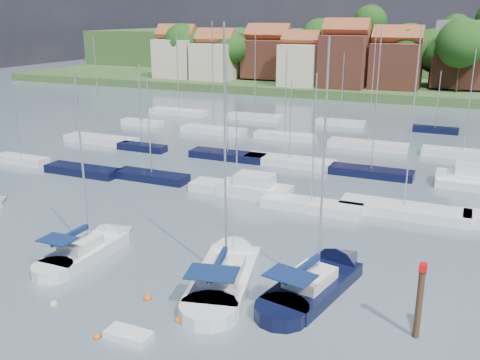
% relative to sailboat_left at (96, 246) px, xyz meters
% --- Properties ---
extents(ground, '(260.00, 260.00, 0.00)m').
position_rel_sailboat_left_xyz_m(ground, '(11.28, 35.93, -0.36)').
color(ground, '#44505C').
rests_on(ground, ground).
extents(sailboat_left, '(2.84, 10.35, 14.10)m').
position_rel_sailboat_left_xyz_m(sailboat_left, '(0.00, 0.00, 0.00)').
color(sailboat_left, silver).
rests_on(sailboat_left, ground).
extents(sailboat_centre, '(6.29, 13.41, 17.56)m').
position_rel_sailboat_left_xyz_m(sailboat_centre, '(10.27, 0.97, -0.01)').
color(sailboat_centre, silver).
rests_on(sailboat_centre, ground).
extents(sailboat_navy, '(5.58, 12.43, 16.65)m').
position_rel_sailboat_left_xyz_m(sailboat_navy, '(16.50, 2.03, -0.01)').
color(sailboat_navy, black).
rests_on(sailboat_navy, ground).
extents(tender, '(2.53, 1.18, 0.54)m').
position_rel_sailboat_left_xyz_m(tender, '(8.65, -8.29, -0.15)').
color(tender, silver).
rests_on(tender, ground).
extents(timber_piling, '(0.40, 0.40, 6.56)m').
position_rel_sailboat_left_xyz_m(timber_piling, '(22.57, -2.01, 0.87)').
color(timber_piling, '#4C331E').
rests_on(timber_piling, ground).
extents(buoy_b, '(0.45, 0.45, 0.45)m').
position_rel_sailboat_left_xyz_m(buoy_b, '(2.63, -7.28, -0.36)').
color(buoy_b, beige).
rests_on(buoy_b, ground).
extents(buoy_c, '(0.50, 0.50, 0.50)m').
position_rel_sailboat_left_xyz_m(buoy_c, '(7.29, -4.45, -0.36)').
color(buoy_c, '#D85914').
rests_on(buoy_c, ground).
extents(buoy_d, '(0.46, 0.46, 0.46)m').
position_rel_sailboat_left_xyz_m(buoy_d, '(10.26, -5.80, -0.36)').
color(buoy_d, '#D85914').
rests_on(buoy_d, ground).
extents(buoy_e, '(0.46, 0.46, 0.46)m').
position_rel_sailboat_left_xyz_m(buoy_e, '(14.10, 2.69, -0.36)').
color(buoy_e, '#D85914').
rests_on(buoy_e, ground).
extents(buoy_g, '(0.41, 0.41, 0.41)m').
position_rel_sailboat_left_xyz_m(buoy_g, '(7.08, -8.95, -0.36)').
color(buoy_g, '#D85914').
rests_on(buoy_g, ground).
extents(marina_field, '(79.62, 41.41, 15.93)m').
position_rel_sailboat_left_xyz_m(marina_field, '(13.19, 31.08, 0.07)').
color(marina_field, silver).
rests_on(marina_field, ground).
extents(far_shore_town, '(212.46, 90.00, 22.27)m').
position_rel_sailboat_left_xyz_m(far_shore_town, '(13.51, 128.60, 4.25)').
color(far_shore_town, '#3C572B').
rests_on(far_shore_town, ground).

